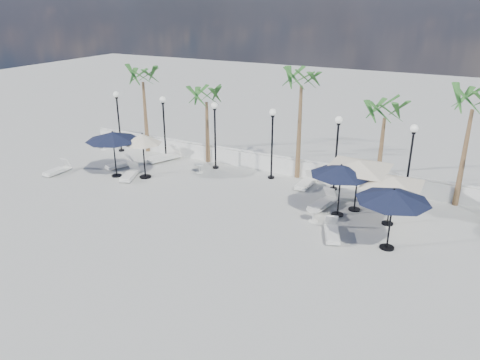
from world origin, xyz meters
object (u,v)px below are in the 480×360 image
at_px(lounger_4, 322,203).
at_px(parasol_navy_mid, 393,196).
at_px(parasol_cream_sq_a, 359,160).
at_px(lounger_5, 332,232).
at_px(parasol_navy_left, 113,136).
at_px(parasol_cream_sq_b, 393,177).
at_px(lounger_1, 120,164).
at_px(parasol_navy_right, 341,170).
at_px(lounger_6, 306,182).
at_px(lounger_0, 57,170).
at_px(lounger_2, 130,174).
at_px(parasol_cream_small, 143,139).
at_px(lounger_3, 164,156).

distance_m(lounger_4, parasol_navy_mid, 4.74).
relative_size(parasol_navy_mid, parasol_cream_sq_a, 0.53).
distance_m(lounger_5, parasol_navy_left, 12.89).
relative_size(parasol_navy_mid, parasol_cream_sq_b, 0.60).
xyz_separation_m(lounger_1, parasol_navy_mid, (15.61, -2.45, 2.04)).
bearing_deg(parasol_navy_right, lounger_5, -79.58).
bearing_deg(lounger_5, lounger_6, 100.18).
relative_size(lounger_0, lounger_2, 0.89).
relative_size(parasol_navy_right, parasol_cream_small, 1.08).
distance_m(lounger_3, parasol_navy_left, 4.00).
bearing_deg(lounger_6, parasol_navy_mid, -40.68).
bearing_deg(parasol_cream_sq_a, lounger_1, -177.92).
distance_m(lounger_0, parasol_navy_left, 4.00).
height_order(lounger_3, parasol_cream_sq_a, parasol_cream_sq_a).
relative_size(lounger_3, parasol_navy_left, 0.76).
xyz_separation_m(parasol_navy_left, parasol_cream_small, (1.52, 0.59, -0.11)).
bearing_deg(parasol_cream_sq_a, parasol_navy_mid, -55.04).
distance_m(lounger_6, parasol_navy_right, 4.07).
distance_m(lounger_5, parasol_navy_right, 2.93).
height_order(lounger_2, parasol_navy_left, parasol_navy_left).
height_order(lounger_0, lounger_3, lounger_3).
bearing_deg(lounger_2, parasol_navy_mid, -27.10).
height_order(lounger_1, parasol_cream_sq_a, parasol_cream_sq_a).
xyz_separation_m(lounger_0, lounger_2, (4.07, 1.30, 0.02)).
distance_m(lounger_2, parasol_cream_small, 2.10).
relative_size(lounger_2, parasol_navy_right, 0.70).
distance_m(lounger_1, parasol_cream_sq_a, 13.75).
relative_size(lounger_1, parasol_cream_sq_b, 0.37).
relative_size(lounger_3, lounger_6, 1.21).
bearing_deg(parasol_navy_right, parasol_navy_left, -176.40).
height_order(parasol_navy_mid, parasol_cream_sq_a, parasol_cream_sq_a).
distance_m(lounger_3, lounger_4, 10.83).
xyz_separation_m(lounger_4, lounger_6, (-1.58, 2.11, -0.01)).
height_order(lounger_0, lounger_4, lounger_4).
distance_m(lounger_5, parasol_cream_sq_b, 3.51).
distance_m(parasol_navy_right, parasol_cream_sq_b, 2.19).
height_order(lounger_0, lounger_1, lounger_0).
distance_m(lounger_2, parasol_navy_right, 11.58).
xyz_separation_m(parasol_cream_sq_a, parasol_cream_sq_b, (1.65, -0.77, -0.24)).
xyz_separation_m(parasol_navy_mid, parasol_navy_right, (-2.59, 2.04, -0.09)).
bearing_deg(parasol_navy_right, parasol_navy_mid, -38.28).
height_order(parasol_navy_left, parasol_cream_sq_a, parasol_cream_sq_a).
relative_size(lounger_0, lounger_1, 0.99).
xyz_separation_m(lounger_2, parasol_cream_small, (0.67, 0.48, 1.93)).
xyz_separation_m(parasol_navy_right, parasol_cream_small, (-10.73, -0.18, 0.00)).
height_order(lounger_1, lounger_3, lounger_3).
relative_size(lounger_6, parasol_navy_right, 0.67).
bearing_deg(lounger_4, parasol_navy_right, -18.29).
xyz_separation_m(lounger_3, parasol_cream_small, (0.77, -2.79, 1.89)).
bearing_deg(parasol_navy_left, parasol_cream_small, 21.14).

